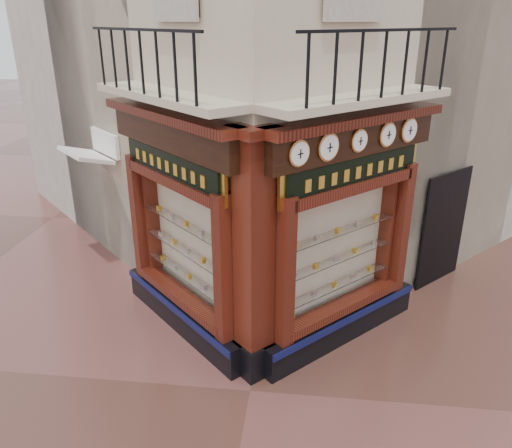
# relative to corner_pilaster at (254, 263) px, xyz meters

# --- Properties ---
(ground) EXTENTS (80.00, 80.00, 0.00)m
(ground) POSITION_rel_corner_pilaster_xyz_m (0.00, -0.50, -1.95)
(ground) COLOR #502E25
(ground) RESTS_ON ground
(neighbour_left) EXTENTS (11.31, 11.31, 11.00)m
(neighbour_left) POSITION_rel_corner_pilaster_xyz_m (-2.47, 8.13, 3.55)
(neighbour_left) COLOR beige
(neighbour_left) RESTS_ON ground
(neighbour_right) EXTENTS (11.31, 11.31, 11.00)m
(neighbour_right) POSITION_rel_corner_pilaster_xyz_m (2.47, 8.13, 3.55)
(neighbour_right) COLOR beige
(neighbour_right) RESTS_ON ground
(shopfront_left) EXTENTS (2.86, 2.86, 3.98)m
(shopfront_left) POSITION_rel_corner_pilaster_xyz_m (-1.41, 1.07, 0.03)
(shopfront_left) COLOR black
(shopfront_left) RESTS_ON ground
(shopfront_right) EXTENTS (2.86, 2.86, 3.98)m
(shopfront_right) POSITION_rel_corner_pilaster_xyz_m (1.41, 1.07, 0.03)
(shopfront_right) COLOR black
(shopfront_right) RESTS_ON ground
(corner_pilaster) EXTENTS (0.85, 0.85, 3.98)m
(corner_pilaster) POSITION_rel_corner_pilaster_xyz_m (0.00, 0.00, 0.00)
(corner_pilaster) COLOR black
(corner_pilaster) RESTS_ON ground
(balcony) EXTENTS (5.94, 2.97, 1.03)m
(balcony) POSITION_rel_corner_pilaster_xyz_m (0.00, 0.99, 2.27)
(balcony) COLOR beige
(balcony) RESTS_ON ground
(clock_a) EXTENTS (0.30, 0.30, 0.37)m
(clock_a) POSITION_rel_corner_pilaster_xyz_m (0.61, 0.01, 1.67)
(clock_a) COLOR #B87A3D
(clock_a) RESTS_ON ground
(clock_b) EXTENTS (0.33, 0.33, 0.41)m
(clock_b) POSITION_rel_corner_pilaster_xyz_m (1.01, 0.41, 1.67)
(clock_b) COLOR #B87A3D
(clock_b) RESTS_ON ground
(clock_c) EXTENTS (0.29, 0.29, 0.35)m
(clock_c) POSITION_rel_corner_pilaster_xyz_m (1.47, 0.87, 1.67)
(clock_c) COLOR #B87A3D
(clock_c) RESTS_ON ground
(clock_d) EXTENTS (0.31, 0.31, 0.39)m
(clock_d) POSITION_rel_corner_pilaster_xyz_m (1.94, 1.34, 1.67)
(clock_d) COLOR #B87A3D
(clock_d) RESTS_ON ground
(clock_e) EXTENTS (0.32, 0.32, 0.41)m
(clock_e) POSITION_rel_corner_pilaster_xyz_m (2.33, 1.73, 1.67)
(clock_e) COLOR #B87A3D
(clock_e) RESTS_ON ground
(awning) EXTENTS (1.45, 1.45, 0.29)m
(awning) POSITION_rel_corner_pilaster_xyz_m (-3.95, 3.25, -1.95)
(awning) COLOR white
(awning) RESTS_ON ground
(signboard_left) EXTENTS (2.19, 2.19, 0.59)m
(signboard_left) POSITION_rel_corner_pilaster_xyz_m (-1.46, 1.01, 1.15)
(signboard_left) COLOR yellow
(signboard_left) RESTS_ON ground
(signboard_right) EXTENTS (2.23, 2.23, 0.60)m
(signboard_right) POSITION_rel_corner_pilaster_xyz_m (1.46, 1.01, 1.15)
(signboard_right) COLOR yellow
(signboard_right) RESTS_ON ground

